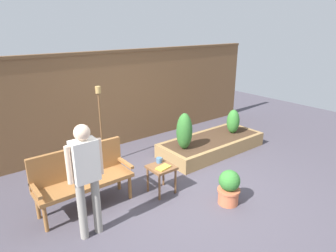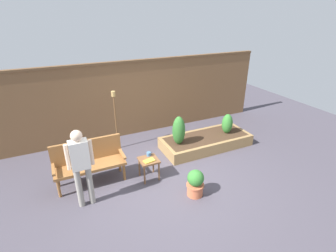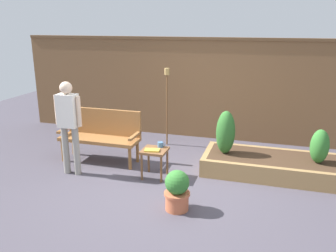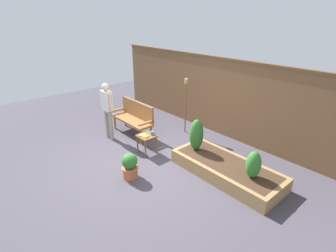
{
  "view_description": "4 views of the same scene",
  "coord_description": "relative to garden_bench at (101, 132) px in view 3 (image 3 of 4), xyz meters",
  "views": [
    {
      "loc": [
        -2.93,
        -3.2,
        2.67
      ],
      "look_at": [
        0.37,
        1.0,
        0.83
      ],
      "focal_mm": 31.53,
      "sensor_mm": 36.0,
      "label": 1
    },
    {
      "loc": [
        -1.92,
        -4.09,
        3.39
      ],
      "look_at": [
        0.46,
        0.99,
        0.81
      ],
      "focal_mm": 27.14,
      "sensor_mm": 36.0,
      "label": 2
    },
    {
      "loc": [
        1.4,
        -4.76,
        2.45
      ],
      "look_at": [
        -0.2,
        0.59,
        0.8
      ],
      "focal_mm": 37.53,
      "sensor_mm": 36.0,
      "label": 3
    },
    {
      "loc": [
        4.29,
        -3.06,
        3.19
      ],
      "look_at": [
        0.1,
        0.6,
        0.78
      ],
      "focal_mm": 27.63,
      "sensor_mm": 36.0,
      "label": 4
    }
  ],
  "objects": [
    {
      "name": "ground_plane",
      "position": [
        1.5,
        -0.72,
        -0.54
      ],
      "size": [
        14.0,
        14.0,
        0.0
      ],
      "primitive_type": "plane",
      "color": "#47424C"
    },
    {
      "name": "fence_back",
      "position": [
        1.5,
        1.88,
        0.55
      ],
      "size": [
        8.4,
        0.14,
        2.16
      ],
      "color": "brown",
      "rests_on": "ground_plane"
    },
    {
      "name": "garden_bench",
      "position": [
        0.0,
        0.0,
        0.0
      ],
      "size": [
        1.44,
        0.48,
        0.94
      ],
      "color": "#936033",
      "rests_on": "ground_plane"
    },
    {
      "name": "side_table",
      "position": [
        1.17,
        -0.45,
        -0.15
      ],
      "size": [
        0.4,
        0.4,
        0.48
      ],
      "color": "brown",
      "rests_on": "ground_plane"
    },
    {
      "name": "cup_on_table",
      "position": [
        1.23,
        -0.31,
        -0.02
      ],
      "size": [
        0.13,
        0.1,
        0.08
      ],
      "color": "teal",
      "rests_on": "side_table"
    },
    {
      "name": "book_on_table",
      "position": [
        1.15,
        -0.52,
        -0.05
      ],
      "size": [
        0.26,
        0.18,
        0.02
      ],
      "primitive_type": "cube",
      "rotation": [
        0.0,
        0.0,
        0.18
      ],
      "color": "gold",
      "rests_on": "side_table"
    },
    {
      "name": "potted_boxwood",
      "position": [
        1.8,
        -1.35,
        -0.26
      ],
      "size": [
        0.35,
        0.35,
        0.57
      ],
      "color": "#C66642",
      "rests_on": "ground_plane"
    },
    {
      "name": "raised_planter_bed",
      "position": [
        3.08,
        0.24,
        -0.39
      ],
      "size": [
        2.4,
        1.0,
        0.3
      ],
      "color": "#997547",
      "rests_on": "ground_plane"
    },
    {
      "name": "shrub_near_bench",
      "position": [
        2.22,
        0.19,
        0.13
      ],
      "size": [
        0.32,
        0.32,
        0.74
      ],
      "color": "brown",
      "rests_on": "raised_planter_bed"
    },
    {
      "name": "shrub_far_corner",
      "position": [
        3.7,
        0.19,
        0.03
      ],
      "size": [
        0.29,
        0.29,
        0.55
      ],
      "color": "brown",
      "rests_on": "raised_planter_bed"
    },
    {
      "name": "tiki_torch",
      "position": [
        0.9,
        1.15,
        0.55
      ],
      "size": [
        0.1,
        0.1,
        1.59
      ],
      "color": "brown",
      "rests_on": "ground_plane"
    },
    {
      "name": "person_by_bench",
      "position": [
        -0.2,
        -0.71,
        0.39
      ],
      "size": [
        0.47,
        0.2,
        1.56
      ],
      "color": "gray",
      "rests_on": "ground_plane"
    }
  ]
}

